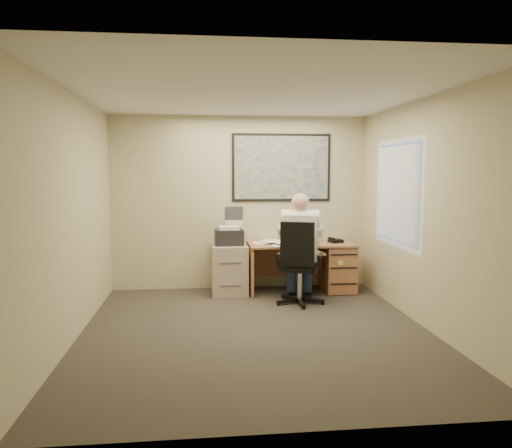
{
  "coord_description": "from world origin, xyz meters",
  "views": [
    {
      "loc": [
        -0.61,
        -5.55,
        1.84
      ],
      "look_at": [
        0.14,
        1.3,
        1.11
      ],
      "focal_mm": 35.0,
      "sensor_mm": 36.0,
      "label": 1
    }
  ],
  "objects": [
    {
      "name": "person",
      "position": [
        0.75,
        1.22,
        0.77
      ],
      "size": [
        0.82,
        1.05,
        1.54
      ],
      "primitive_type": null,
      "rotation": [
        0.0,
        0.0,
        -0.19
      ],
      "color": "white",
      "rests_on": "office_chair"
    },
    {
      "name": "room_shell",
      "position": [
        0.0,
        0.0,
        1.35
      ],
      "size": [
        4.0,
        4.5,
        2.7
      ],
      "color": "#322E27",
      "rests_on": "ground"
    },
    {
      "name": "office_chair",
      "position": [
        0.76,
        1.14,
        0.34
      ],
      "size": [
        0.89,
        0.89,
        1.17
      ],
      "rotation": [
        0.0,
        0.0,
        -0.34
      ],
      "color": "black",
      "rests_on": "ground"
    },
    {
      "name": "world_map",
      "position": [
        0.65,
        2.23,
        1.9
      ],
      "size": [
        1.56,
        0.03,
        1.06
      ],
      "primitive_type": "cube",
      "color": "#1E4C93",
      "rests_on": "room_shell"
    },
    {
      "name": "filing_cabinet",
      "position": [
        -0.2,
        1.89,
        0.44
      ],
      "size": [
        0.54,
        0.64,
        1.02
      ],
      "rotation": [
        0.0,
        0.0,
        0.02
      ],
      "color": "#AA9B89",
      "rests_on": "ground"
    },
    {
      "name": "desk",
      "position": [
        1.23,
        1.9,
        0.44
      ],
      "size": [
        1.6,
        0.97,
        1.1
      ],
      "color": "#9E7344",
      "rests_on": "ground"
    },
    {
      "name": "window_blinds",
      "position": [
        1.97,
        0.8,
        1.55
      ],
      "size": [
        0.06,
        1.4,
        1.3
      ],
      "primitive_type": null,
      "color": "beige",
      "rests_on": "room_shell"
    },
    {
      "name": "wall_calendar",
      "position": [
        -0.1,
        2.24,
        1.08
      ],
      "size": [
        0.28,
        0.01,
        0.42
      ],
      "primitive_type": "cube",
      "color": "white",
      "rests_on": "room_shell"
    }
  ]
}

